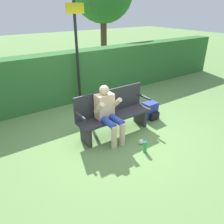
{
  "coord_description": "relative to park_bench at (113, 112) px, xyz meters",
  "views": [
    {
      "loc": [
        -2.38,
        -3.31,
        2.49
      ],
      "look_at": [
        -0.15,
        -0.1,
        0.58
      ],
      "focal_mm": 35.0,
      "sensor_mm": 36.0,
      "label": 1
    }
  ],
  "objects": [
    {
      "name": "water_bottle",
      "position": [
        0.06,
        -0.96,
        -0.36
      ],
      "size": [
        0.07,
        0.07,
        0.23
      ],
      "color": "green",
      "rests_on": "ground"
    },
    {
      "name": "ground_plane",
      "position": [
        0.0,
        -0.07,
        -0.47
      ],
      "size": [
        40.0,
        40.0,
        0.0
      ],
      "primitive_type": "plane",
      "color": "#668E4C"
    },
    {
      "name": "person_seated",
      "position": [
        -0.24,
        -0.15,
        0.14
      ],
      "size": [
        0.49,
        0.64,
        1.12
      ],
      "color": "beige",
      "rests_on": "ground"
    },
    {
      "name": "park_bench",
      "position": [
        0.0,
        0.0,
        0.0
      ],
      "size": [
        1.66,
        0.43,
        0.94
      ],
      "color": "#2D2D33",
      "rests_on": "ground"
    },
    {
      "name": "backpack",
      "position": [
        1.12,
        0.02,
        -0.28
      ],
      "size": [
        0.34,
        0.34,
        0.39
      ],
      "color": "#283893",
      "rests_on": "ground"
    },
    {
      "name": "signpost",
      "position": [
        0.1,
        1.74,
        1.03
      ],
      "size": [
        0.46,
        0.09,
        2.6
      ],
      "color": "black",
      "rests_on": "ground"
    },
    {
      "name": "litter_crumple",
      "position": [
        0.18,
        -0.72,
        -0.42
      ],
      "size": [
        0.1,
        0.1,
        0.1
      ],
      "color": "silver",
      "rests_on": "ground"
    },
    {
      "name": "hedge_back",
      "position": [
        0.0,
        2.18,
        0.22
      ],
      "size": [
        12.0,
        0.54,
        1.38
      ],
      "color": "#2D662D",
      "rests_on": "ground"
    }
  ]
}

